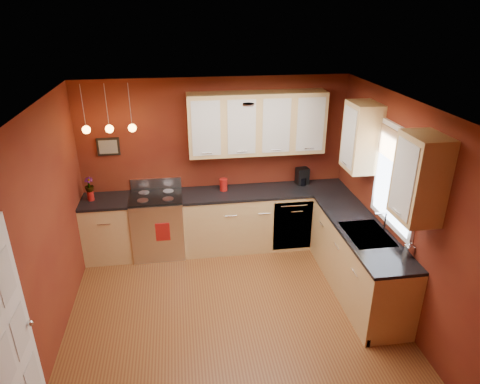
{
  "coord_description": "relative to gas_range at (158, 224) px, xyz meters",
  "views": [
    {
      "loc": [
        -0.53,
        -4.04,
        3.55
      ],
      "look_at": [
        0.22,
        1.0,
        1.29
      ],
      "focal_mm": 32.0,
      "sensor_mm": 36.0,
      "label": 1
    }
  ],
  "objects": [
    {
      "name": "floor",
      "position": [
        0.92,
        -1.8,
        -0.48
      ],
      "size": [
        4.2,
        4.2,
        0.0
      ],
      "primitive_type": "plane",
      "color": "brown",
      "rests_on": "ground"
    },
    {
      "name": "ceiling",
      "position": [
        0.92,
        -1.8,
        2.12
      ],
      "size": [
        4.0,
        4.2,
        0.02
      ],
      "primitive_type": "cube",
      "color": "beige",
      "rests_on": "wall_back"
    },
    {
      "name": "wall_back",
      "position": [
        0.92,
        0.3,
        0.82
      ],
      "size": [
        4.0,
        0.02,
        2.6
      ],
      "primitive_type": "cube",
      "color": "maroon",
      "rests_on": "floor"
    },
    {
      "name": "wall_left",
      "position": [
        -1.08,
        -1.8,
        0.82
      ],
      "size": [
        0.02,
        4.2,
        2.6
      ],
      "primitive_type": "cube",
      "color": "maroon",
      "rests_on": "floor"
    },
    {
      "name": "wall_right",
      "position": [
        2.92,
        -1.8,
        0.82
      ],
      "size": [
        0.02,
        4.2,
        2.6
      ],
      "primitive_type": "cube",
      "color": "maroon",
      "rests_on": "floor"
    },
    {
      "name": "base_cabinets_back_left",
      "position": [
        -0.73,
        -0.0,
        -0.03
      ],
      "size": [
        0.7,
        0.6,
        0.9
      ],
      "primitive_type": "cube",
      "color": "tan",
      "rests_on": "floor"
    },
    {
      "name": "base_cabinets_back_right",
      "position": [
        1.65,
        -0.0,
        -0.03
      ],
      "size": [
        2.54,
        0.6,
        0.9
      ],
      "primitive_type": "cube",
      "color": "tan",
      "rests_on": "floor"
    },
    {
      "name": "base_cabinets_right",
      "position": [
        2.62,
        -1.35,
        -0.03
      ],
      "size": [
        0.6,
        2.1,
        0.9
      ],
      "primitive_type": "cube",
      "color": "tan",
      "rests_on": "floor"
    },
    {
      "name": "counter_back_left",
      "position": [
        -0.73,
        -0.0,
        0.44
      ],
      "size": [
        0.7,
        0.62,
        0.04
      ],
      "primitive_type": "cube",
      "color": "black",
      "rests_on": "base_cabinets_back_left"
    },
    {
      "name": "counter_back_right",
      "position": [
        1.65,
        -0.0,
        0.44
      ],
      "size": [
        2.54,
        0.62,
        0.04
      ],
      "primitive_type": "cube",
      "color": "black",
      "rests_on": "base_cabinets_back_right"
    },
    {
      "name": "counter_right",
      "position": [
        2.62,
        -1.35,
        0.44
      ],
      "size": [
        0.62,
        2.1,
        0.04
      ],
      "primitive_type": "cube",
      "color": "black",
      "rests_on": "base_cabinets_right"
    },
    {
      "name": "gas_range",
      "position": [
        0.0,
        0.0,
        0.0
      ],
      "size": [
        0.76,
        0.64,
        1.11
      ],
      "color": "silver",
      "rests_on": "floor"
    },
    {
      "name": "dishwasher_front",
      "position": [
        2.02,
        -0.29,
        -0.03
      ],
      "size": [
        0.6,
        0.02,
        0.8
      ],
      "primitive_type": "cube",
      "color": "silver",
      "rests_on": "base_cabinets_back_right"
    },
    {
      "name": "sink",
      "position": [
        2.62,
        -1.5,
        0.43
      ],
      "size": [
        0.5,
        0.7,
        0.33
      ],
      "color": "gray",
      "rests_on": "counter_right"
    },
    {
      "name": "window",
      "position": [
        2.89,
        -1.5,
        1.21
      ],
      "size": [
        0.06,
        1.02,
        1.22
      ],
      "color": "white",
      "rests_on": "wall_right"
    },
    {
      "name": "door_left_wall",
      "position": [
        -1.05,
        -3.0,
        0.54
      ],
      "size": [
        0.12,
        0.82,
        2.05
      ],
      "color": "white",
      "rests_on": "floor"
    },
    {
      "name": "upper_cabinets_back",
      "position": [
        1.52,
        0.12,
        1.47
      ],
      "size": [
        2.0,
        0.35,
        0.9
      ],
      "primitive_type": "cube",
      "color": "tan",
      "rests_on": "wall_back"
    },
    {
      "name": "upper_cabinets_right",
      "position": [
        2.75,
        -1.48,
        1.47
      ],
      "size": [
        0.35,
        1.95,
        0.9
      ],
      "primitive_type": "cube",
      "color": "tan",
      "rests_on": "wall_right"
    },
    {
      "name": "wall_picture",
      "position": [
        -0.63,
        0.28,
        1.17
      ],
      "size": [
        0.32,
        0.03,
        0.26
      ],
      "primitive_type": "cube",
      "color": "black",
      "rests_on": "wall_back"
    },
    {
      "name": "pendant_lights",
      "position": [
        -0.53,
        -0.05,
        1.53
      ],
      "size": [
        0.71,
        0.11,
        0.66
      ],
      "color": "gray",
      "rests_on": "ceiling"
    },
    {
      "name": "red_canister",
      "position": [
        1.01,
        0.09,
        0.55
      ],
      "size": [
        0.12,
        0.12,
        0.19
      ],
      "color": "maroon",
      "rests_on": "counter_back_right"
    },
    {
      "name": "red_vase",
      "position": [
        -0.92,
        0.01,
        0.53
      ],
      "size": [
        0.09,
        0.09,
        0.15
      ],
      "primitive_type": "cylinder",
      "color": "maroon",
      "rests_on": "counter_back_left"
    },
    {
      "name": "flowers",
      "position": [
        -0.92,
        0.01,
        0.7
      ],
      "size": [
        0.15,
        0.15,
        0.22
      ],
      "primitive_type": "imported",
      "rotation": [
        0.0,
        0.0,
        0.21
      ],
      "color": "maroon",
      "rests_on": "red_vase"
    },
    {
      "name": "coffee_maker",
      "position": [
        2.26,
        0.15,
        0.58
      ],
      "size": [
        0.2,
        0.2,
        0.26
      ],
      "rotation": [
        0.0,
        0.0,
        0.14
      ],
      "color": "black",
      "rests_on": "counter_back_right"
    },
    {
      "name": "soap_pump",
      "position": [
        2.87,
        -2.05,
        0.55
      ],
      "size": [
        0.09,
        0.09,
        0.19
      ],
      "primitive_type": "imported",
      "rotation": [
        0.0,
        0.0,
        -0.02
      ],
      "color": "silver",
      "rests_on": "counter_right"
    },
    {
      "name": "dish_towel",
      "position": [
        0.08,
        -0.33,
        0.04
      ],
      "size": [
        0.2,
        0.01,
        0.28
      ],
      "primitive_type": "cube",
      "color": "maroon",
      "rests_on": "gas_range"
    }
  ]
}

